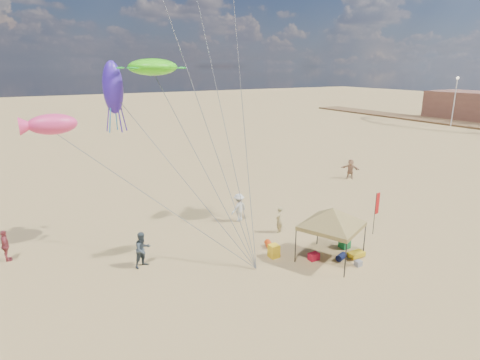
{
  "coord_description": "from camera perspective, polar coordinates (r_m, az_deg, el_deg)",
  "views": [
    {
      "loc": [
        -10.13,
        -14.58,
        9.84
      ],
      "look_at": [
        0.0,
        3.0,
        4.0
      ],
      "focal_mm": 29.59,
      "sensor_mm": 36.0,
      "label": 1
    }
  ],
  "objects": [
    {
      "name": "person_far_a",
      "position": [
        24.17,
        -30.74,
        -8.16
      ],
      "size": [
        0.5,
        1.04,
        1.72
      ],
      "primitive_type": "imported",
      "rotation": [
        0.0,
        0.0,
        1.66
      ],
      "color": "#A13E44",
      "rests_on": "ground"
    },
    {
      "name": "feather_flag",
      "position": [
        25.13,
        19.12,
        -3.56
      ],
      "size": [
        0.4,
        0.1,
        2.65
      ],
      "color": "black",
      "rests_on": "ground"
    },
    {
      "name": "turtle_kite",
      "position": [
        21.74,
        -12.47,
        15.63
      ],
      "size": [
        2.96,
        2.57,
        0.86
      ],
      "primitive_type": "ellipsoid",
      "rotation": [
        0.0,
        0.0,
        -0.22
      ],
      "color": "#48FC15",
      "rests_on": "ground"
    },
    {
      "name": "person_near_a",
      "position": [
        24.39,
        5.64,
        -5.72
      ],
      "size": [
        0.72,
        0.68,
        1.65
      ],
      "primitive_type": "imported",
      "rotation": [
        0.0,
        0.0,
        3.78
      ],
      "color": "tan",
      "rests_on": "ground"
    },
    {
      "name": "person_far_c",
      "position": [
        37.26,
        15.63,
        1.58
      ],
      "size": [
        1.32,
        1.72,
        1.81
      ],
      "primitive_type": "imported",
      "rotation": [
        0.0,
        0.0,
        5.25
      ],
      "color": "tan",
      "rests_on": "ground"
    },
    {
      "name": "building_north",
      "position": [
        89.38,
        30.35,
        9.25
      ],
      "size": [
        10.0,
        14.0,
        5.2
      ],
      "primitive_type": "cube",
      "color": "#8C5947",
      "rests_on": "ground"
    },
    {
      "name": "person_near_c",
      "position": [
        25.94,
        -0.17,
        -4.0
      ],
      "size": [
        1.37,
        1.01,
        1.89
      ],
      "primitive_type": "imported",
      "rotation": [
        0.0,
        0.0,
        3.42
      ],
      "color": "silver",
      "rests_on": "ground"
    },
    {
      "name": "bag_navy",
      "position": [
        21.89,
        14.38,
        -10.68
      ],
      "size": [
        0.69,
        0.54,
        0.36
      ],
      "primitive_type": "cylinder",
      "rotation": [
        0.0,
        1.57,
        0.35
      ],
      "color": "#0D143A",
      "rests_on": "ground"
    },
    {
      "name": "ground",
      "position": [
        20.3,
        4.34,
        -12.99
      ],
      "size": [
        280.0,
        280.0,
        0.0
      ],
      "primitive_type": "plane",
      "color": "tan",
      "rests_on": "ground"
    },
    {
      "name": "crate_grey",
      "position": [
        21.54,
        16.68,
        -11.44
      ],
      "size": [
        0.34,
        0.3,
        0.28
      ],
      "primitive_type": "cube",
      "color": "gray",
      "rests_on": "ground"
    },
    {
      "name": "chair_yellow",
      "position": [
        21.52,
        4.9,
        -10.17
      ],
      "size": [
        0.5,
        0.5,
        0.7
      ],
      "primitive_type": "cube",
      "color": "yellow",
      "rests_on": "ground"
    },
    {
      "name": "squid_kite",
      "position": [
        22.72,
        -17.85,
        12.59
      ],
      "size": [
        1.29,
        1.29,
        2.79
      ],
      "primitive_type": "ellipsoid",
      "rotation": [
        0.0,
        0.0,
        -0.24
      ],
      "color": "#4424C7",
      "rests_on": "ground"
    },
    {
      "name": "person_near_b",
      "position": [
        20.86,
        -13.85,
        -9.71
      ],
      "size": [
        1.09,
        0.97,
        1.87
      ],
      "primitive_type": "imported",
      "rotation": [
        0.0,
        0.0,
        0.35
      ],
      "color": "#353F48",
      "rests_on": "ground"
    },
    {
      "name": "bag_orange",
      "position": [
        22.67,
        4.15,
        -9.21
      ],
      "size": [
        0.54,
        0.69,
        0.36
      ],
      "primitive_type": "cylinder",
      "rotation": [
        0.0,
        1.57,
        1.22
      ],
      "color": "#F4440D",
      "rests_on": "ground"
    },
    {
      "name": "cooler_red",
      "position": [
        21.58,
        10.59,
        -10.8
      ],
      "size": [
        0.54,
        0.38,
        0.38
      ],
      "primitive_type": "cube",
      "color": "red",
      "rests_on": "ground"
    },
    {
      "name": "beach_cart",
      "position": [
        22.34,
        16.41,
        -10.21
      ],
      "size": [
        0.9,
        0.5,
        0.24
      ],
      "primitive_type": "cube",
      "color": "gold",
      "rests_on": "ground"
    },
    {
      "name": "lamp_north",
      "position": [
        76.86,
        28.64,
        10.92
      ],
      "size": [
        0.5,
        0.5,
        8.25
      ],
      "color": "silver",
      "rests_on": "ground"
    },
    {
      "name": "canopy_tent",
      "position": [
        20.8,
        13.22,
        -4.22
      ],
      "size": [
        4.94,
        4.94,
        3.34
      ],
      "color": "black",
      "rests_on": "ground"
    },
    {
      "name": "cooler_blue",
      "position": [
        25.01,
        12.89,
        -7.07
      ],
      "size": [
        0.54,
        0.38,
        0.38
      ],
      "primitive_type": "cube",
      "color": "#165FB3",
      "rests_on": "ground"
    },
    {
      "name": "chair_green",
      "position": [
        23.23,
        14.85,
        -8.63
      ],
      "size": [
        0.5,
        0.5,
        0.7
      ],
      "primitive_type": "cube",
      "color": "#167A39",
      "rests_on": "ground"
    },
    {
      "name": "fish_kite",
      "position": [
        18.58,
        -25.4,
        7.28
      ],
      "size": [
        2.02,
        1.06,
        0.88
      ],
      "primitive_type": "ellipsoid",
      "rotation": [
        0.0,
        0.0,
        -0.04
      ],
      "color": "#FC3A7B",
      "rests_on": "ground"
    }
  ]
}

